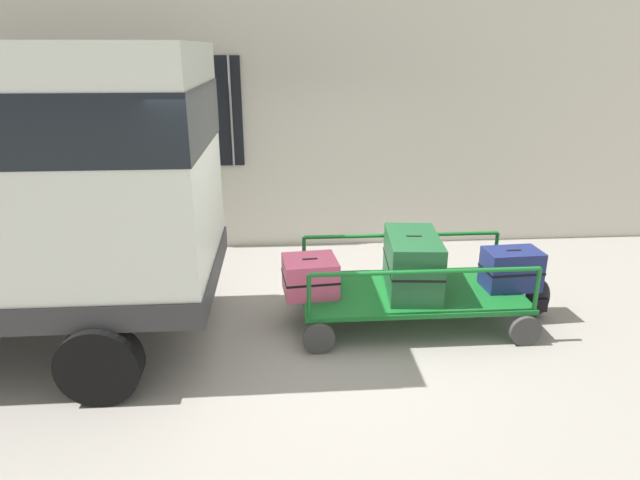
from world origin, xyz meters
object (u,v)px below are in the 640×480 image
at_px(suitcase_left_bottom, 310,276).
at_px(suitcase_center_bottom, 511,269).
at_px(backpack, 538,298).
at_px(luggage_cart, 410,294).
at_px(suitcase_midleft_bottom, 412,264).

bearing_deg(suitcase_left_bottom, suitcase_center_bottom, -0.48).
bearing_deg(backpack, luggage_cart, -179.55).
distance_m(suitcase_midleft_bottom, suitcase_center_bottom, 1.10).
bearing_deg(luggage_cart, backpack, 0.45).
bearing_deg(suitcase_left_bottom, backpack, 0.03).
height_order(suitcase_left_bottom, backpack, suitcase_left_bottom).
bearing_deg(suitcase_center_bottom, luggage_cart, 179.56).
bearing_deg(luggage_cart, suitcase_left_bottom, 179.47).
height_order(suitcase_midleft_bottom, suitcase_center_bottom, suitcase_midleft_bottom).
xyz_separation_m(suitcase_center_bottom, backpack, (0.36, 0.02, -0.37)).
xyz_separation_m(suitcase_midleft_bottom, suitcase_center_bottom, (1.09, -0.01, -0.09)).
bearing_deg(suitcase_center_bottom, suitcase_left_bottom, 179.52).
relative_size(luggage_cart, suitcase_midleft_bottom, 2.45).
height_order(luggage_cart, suitcase_left_bottom, suitcase_left_bottom).
distance_m(suitcase_left_bottom, backpack, 2.56).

